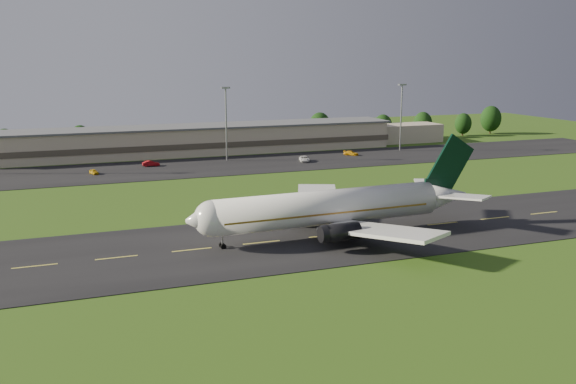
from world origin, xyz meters
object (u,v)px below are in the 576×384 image
object	(u,v)px
light_mast_centre	(226,115)
service_vehicle_b	(151,163)
service_vehicle_c	(304,159)
terminal	(217,139)
service_vehicle_d	(351,153)
service_vehicle_a	(94,172)
airliner	(332,208)
light_mast_east	(401,109)

from	to	relation	value
light_mast_centre	service_vehicle_b	size ratio (longest dim) A/B	4.58
service_vehicle_b	service_vehicle_c	world-z (taller)	service_vehicle_c
terminal	service_vehicle_d	world-z (taller)	terminal
light_mast_centre	service_vehicle_c	world-z (taller)	light_mast_centre
service_vehicle_a	airliner	bearing A→B (deg)	-84.69
light_mast_east	airliner	bearing A→B (deg)	-126.46
light_mast_east	service_vehicle_c	xyz separation A→B (m)	(-35.61, -9.60, -11.89)
light_mast_centre	light_mast_east	xyz separation A→B (m)	(55.00, 0.00, 0.00)
terminal	service_vehicle_a	size ratio (longest dim) A/B	42.15
light_mast_east	service_vehicle_c	distance (m)	38.75
service_vehicle_c	terminal	bearing A→B (deg)	140.75
service_vehicle_b	service_vehicle_c	xyz separation A→B (m)	(40.74, -7.04, 0.02)
airliner	light_mast_centre	distance (m)	80.48
service_vehicle_a	service_vehicle_c	world-z (taller)	service_vehicle_c
service_vehicle_a	service_vehicle_c	bearing A→B (deg)	-19.44
service_vehicle_a	light_mast_centre	bearing A→B (deg)	-4.72
airliner	service_vehicle_d	xyz separation A→B (m)	(40.58, 76.18, -3.92)
airliner	service_vehicle_c	xyz separation A→B (m)	(23.48, 70.37, -3.81)
airliner	service_vehicle_c	size ratio (longest dim) A/B	9.48
airliner	service_vehicle_b	world-z (taller)	airliner
service_vehicle_a	service_vehicle_d	world-z (taller)	service_vehicle_d
service_vehicle_a	service_vehicle_b	distance (m)	16.41
service_vehicle_a	service_vehicle_d	xyz separation A→B (m)	(72.76, 5.58, 0.05)
service_vehicle_b	terminal	bearing A→B (deg)	-50.57
light_mast_centre	airliner	bearing A→B (deg)	-92.93
terminal	service_vehicle_b	distance (m)	29.64
service_vehicle_b	light_mast_east	bearing A→B (deg)	-88.13
airliner	service_vehicle_a	bearing A→B (deg)	112.40
service_vehicle_c	service_vehicle_d	size ratio (longest dim) A/B	1.23
light_mast_centre	service_vehicle_a	bearing A→B (deg)	-165.52
airliner	service_vehicle_d	world-z (taller)	airliner
terminal	service_vehicle_c	distance (m)	31.59
airliner	light_mast_east	distance (m)	99.76
airliner	service_vehicle_c	bearing A→B (deg)	69.44
terminal	service_vehicle_b	size ratio (longest dim) A/B	32.61
airliner	light_mast_east	bearing A→B (deg)	51.43
light_mast_east	service_vehicle_d	xyz separation A→B (m)	(-18.52, -3.79, -12.00)
terminal	light_mast_centre	world-z (taller)	light_mast_centre
light_mast_east	service_vehicle_a	size ratio (longest dim) A/B	5.92
light_mast_centre	light_mast_east	size ratio (longest dim) A/B	1.00
airliner	light_mast_centre	bearing A→B (deg)	84.97
service_vehicle_d	terminal	bearing A→B (deg)	104.42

